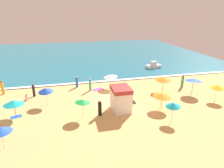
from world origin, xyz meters
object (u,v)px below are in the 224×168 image
Objects in this scene: beach_umbrella_4 at (111,76)px; beach_umbrella_5 at (162,95)px; beachgoer_2 at (34,90)px; lifeguard_cabana at (121,99)px; beach_umbrella_7 at (46,90)px; beachgoer_6 at (100,108)px; beach_umbrella_1 at (83,101)px; beach_umbrella_9 at (164,79)px; beach_umbrella_3 at (173,105)px; beachgoer_3 at (27,98)px; beachgoer_1 at (77,82)px; beachgoer_7 at (2,88)px; beach_umbrella_2 at (217,87)px; beachgoer_0 at (90,85)px; beach_umbrella_6 at (194,80)px; beachgoer_5 at (182,81)px; small_boat_0 at (153,66)px; beach_umbrella_8 at (14,102)px; beach_umbrella_0 at (0,130)px.

beach_umbrella_4 is 8.93m from beach_umbrella_5.
lifeguard_cabana is at bearing -32.39° from beachgoer_2.
beach_umbrella_7 reaches higher than beachgoer_6.
beach_umbrella_1 reaches higher than beach_umbrella_9.
beach_umbrella_3 is 0.94× the size of beach_umbrella_7.
beachgoer_3 is at bearing 142.26° from beach_umbrella_7.
beachgoer_1 is 9.94m from beachgoer_7.
beach_umbrella_3 is at bearing -31.71° from beachgoer_7.
beach_umbrella_2 is 1.33× the size of beachgoer_0.
beach_umbrella_1 is 9.15m from beachgoer_2.
beach_umbrella_6 reaches higher than beach_umbrella_2.
beach_umbrella_7 is at bearing -176.88° from beach_umbrella_9.
beach_umbrella_9 is (2.66, 4.91, 0.13)m from beach_umbrella_5.
beachgoer_7 is (-18.76, 11.59, -0.94)m from beach_umbrella_3.
beachgoer_5 is at bearing -13.02° from beachgoer_1.
beachgoer_6 reaches higher than small_boat_0.
beachgoer_1 is at bearing 1.80° from beachgoer_7.
beach_umbrella_8 is 1.49× the size of beachgoer_7.
beachgoer_1 is (-0.06, 9.11, -1.10)m from beach_umbrella_1.
beach_umbrella_6 is 1.67× the size of beachgoer_0.
beach_umbrella_1 is 0.88× the size of beach_umbrella_2.
beach_umbrella_7 reaches higher than small_boat_0.
beach_umbrella_9 is 0.78× the size of small_boat_0.
beachgoer_3 is (-10.79, 5.37, -1.09)m from lifeguard_cabana.
beachgoer_3 is at bearing 172.06° from beach_umbrella_6.
beach_umbrella_5 is 0.87× the size of beach_umbrella_8.
beach_umbrella_4 is 1.23× the size of beachgoer_5.
beach_umbrella_8 is 1.57× the size of beachgoer_6.
lifeguard_cabana is 8.50m from beach_umbrella_9.
beachgoer_5 is 14.49m from beachgoer_6.
beach_umbrella_6 is at bearing -28.95° from beach_umbrella_9.
beach_umbrella_4 reaches higher than beach_umbrella_5.
beach_umbrella_9 is at bearing -7.01° from beachgoer_2.
beachgoer_6 is (8.77, -1.68, -0.89)m from beach_umbrella_8.
beachgoer_0 is 16.16m from small_boat_0.
beach_umbrella_3 is 12.40m from beachgoer_0.
small_boat_0 is at bearing 49.75° from beachgoer_6.
beach_umbrella_3 is at bearing -110.55° from beach_umbrella_9.
beach_umbrella_3 and beach_umbrella_9 have the same top height.
beach_umbrella_0 is 1.33× the size of beachgoer_2.
beach_umbrella_8 is 1.61× the size of beachgoer_2.
beachgoer_5 reaches higher than beachgoer_6.
beach_umbrella_8 is 3.46× the size of beachgoer_3.
beachgoer_0 is (1.70, 7.35, -1.01)m from beach_umbrella_1.
beach_umbrella_6 is (15.03, 2.98, 0.13)m from beach_umbrella_1.
beach_umbrella_0 is 1.05× the size of beach_umbrella_7.
small_boat_0 is at bearing 54.36° from lifeguard_cabana.
beachgoer_7 is (-9.94, -0.31, 0.09)m from beachgoer_1.
beach_umbrella_0 is 0.96× the size of beach_umbrella_2.
beachgoer_5 is 10.44m from small_boat_0.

